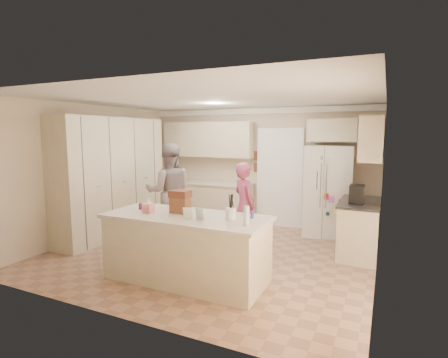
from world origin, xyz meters
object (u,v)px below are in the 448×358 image
at_px(utensil_crock, 231,214).
at_px(tissue_box, 149,208).
at_px(teen_girl, 244,205).
at_px(refrigerator, 326,191).
at_px(coffee_maker, 357,194).
at_px(dollhouse_body, 180,205).
at_px(teen_boy, 169,191).
at_px(island_base, 186,249).

relative_size(utensil_crock, tissue_box, 1.07).
bearing_deg(teen_girl, refrigerator, -91.22).
relative_size(coffee_maker, utensil_crock, 2.00).
height_order(dollhouse_body, teen_boy, teen_boy).
bearing_deg(coffee_maker, refrigerator, 119.14).
height_order(utensil_crock, dollhouse_body, dollhouse_body).
bearing_deg(refrigerator, tissue_box, -132.12).
height_order(island_base, teen_boy, teen_boy).
height_order(utensil_crock, teen_girl, teen_girl).
height_order(utensil_crock, tissue_box, utensil_crock).
xyz_separation_m(coffee_maker, teen_girl, (-1.85, -0.24, -0.30)).
bearing_deg(utensil_crock, coffee_maker, 52.88).
distance_m(tissue_box, dollhouse_body, 0.45).
relative_size(island_base, tissue_box, 15.71).
xyz_separation_m(refrigerator, island_base, (-1.39, -3.08, -0.46)).
bearing_deg(teen_girl, dollhouse_body, 116.07).
xyz_separation_m(tissue_box, teen_girl, (0.75, 1.76, -0.23)).
distance_m(utensil_crock, teen_girl, 1.69).
relative_size(refrigerator, island_base, 0.82).
height_order(island_base, tissue_box, tissue_box).
distance_m(teen_boy, teen_girl, 1.54).
bearing_deg(tissue_box, dollhouse_body, 26.57).
relative_size(utensil_crock, teen_girl, 0.10).
height_order(refrigerator, utensil_crock, refrigerator).
relative_size(teen_boy, teen_girl, 1.21).
relative_size(coffee_maker, dollhouse_body, 1.15).
xyz_separation_m(coffee_maker, utensil_crock, (-1.40, -1.85, -0.07)).
relative_size(refrigerator, tissue_box, 12.86).
height_order(tissue_box, dollhouse_body, dollhouse_body).
distance_m(refrigerator, dollhouse_body, 3.36).
bearing_deg(tissue_box, island_base, 10.30).
xyz_separation_m(utensil_crock, tissue_box, (-1.20, -0.15, -0.00)).
distance_m(coffee_maker, teen_boy, 3.39).
distance_m(dollhouse_body, teen_boy, 1.88).
xyz_separation_m(refrigerator, coffee_maker, (0.66, -1.18, 0.17)).
relative_size(island_base, teen_boy, 1.19).
bearing_deg(dollhouse_body, coffee_maker, 39.29).
bearing_deg(teen_boy, island_base, 95.48).
relative_size(tissue_box, dollhouse_body, 0.54).
relative_size(refrigerator, teen_boy, 0.97).
distance_m(dollhouse_body, teen_girl, 1.63).
xyz_separation_m(island_base, tissue_box, (-0.55, -0.10, 0.56)).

